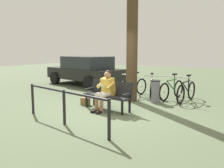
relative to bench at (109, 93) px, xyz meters
The scene contains 12 objects.
ground_plane 0.57m from the bench, 109.88° to the left, with size 40.00×40.00×0.00m, color #566647.
bench is the anchor object (origin of this frame).
person_reading 0.23m from the bench, 88.35° to the left, with size 0.54×0.81×1.20m.
handbag 1.04m from the bench, ahead, with size 0.30×0.14×0.24m, color olive.
tree_trunk 2.12m from the bench, 91.95° to the right, with size 0.39×0.39×4.01m, color #4C3823.
litter_bin 1.88m from the bench, 117.63° to the right, with size 0.34×0.34×0.77m.
bicycle_purple 2.91m from the bench, 127.86° to the right, with size 0.48×1.67×0.94m.
bicycle_black 2.74m from the bench, 116.60° to the right, with size 0.56×1.65×0.94m.
bicycle_green 2.36m from the bench, 102.37° to the right, with size 0.65×1.62×0.94m.
bicycle_red 2.29m from the bench, 84.36° to the right, with size 0.56×1.65×0.94m.
railing_fence 1.85m from the bench, 85.02° to the left, with size 2.98×0.76×0.85m.
parked_car 5.32m from the bench, 46.46° to the right, with size 4.51×2.76×1.47m.
Camera 1 is at (-3.55, 5.92, 1.79)m, focal length 38.61 mm.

